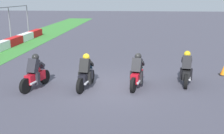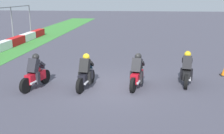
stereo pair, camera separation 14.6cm
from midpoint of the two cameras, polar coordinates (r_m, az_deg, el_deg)
ground_plane at (r=11.97m, az=0.27°, el=-4.18°), size 120.00×120.00×0.00m
rider_lane_a at (r=12.61m, az=15.78°, el=-0.79°), size 2.04×0.60×1.51m
rider_lane_b at (r=11.77m, az=5.68°, el=-1.40°), size 2.02×0.64×1.51m
rider_lane_c at (r=11.69m, az=-5.21°, el=-1.51°), size 2.04×0.60×1.51m
rider_lane_d at (r=12.09m, az=-15.55°, el=-1.45°), size 2.01×0.66×1.51m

